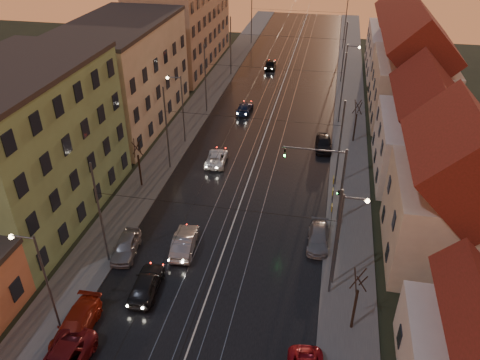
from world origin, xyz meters
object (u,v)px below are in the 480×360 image
Objects in this scene: street_lamp_3 at (347,68)px; driving_car_4 at (270,64)px; parked_left_3 at (126,246)px; driving_car_2 at (217,158)px; parked_right_2 at (324,143)px; parked_left_2 at (76,325)px; traffic_light_mast at (331,176)px; parked_right_1 at (318,238)px; driving_car_1 at (184,242)px; driving_car_0 at (146,284)px; street_lamp_0 at (41,275)px; street_lamp_1 at (344,232)px; street_lamp_2 at (180,103)px; driving_car_3 at (245,108)px.

driving_car_4 is (-12.01, 12.38, -4.13)m from street_lamp_3.
street_lamp_3 is at bearing 57.72° from parked_left_3.
parked_right_2 is at bearing -157.61° from driving_car_2.
parked_left_2 is (-3.58, -23.96, 0.10)m from driving_car_2.
traffic_light_mast reaches higher than parked_right_1.
driving_car_1 is at bearing 10.11° from parked_left_3.
driving_car_0 is at bearing 69.62° from driving_car_1.
street_lamp_0 is 23.42m from traffic_light_mast.
street_lamp_0 is 1.00× the size of street_lamp_1.
street_lamp_3 is 1.86× the size of parked_right_1.
traffic_light_mast is at bearing 43.10° from street_lamp_0.
street_lamp_2 is 20.28m from parked_left_3.
street_lamp_0 is 1.81× the size of driving_car_4.
parked_right_1 is at bearing 98.49° from driving_car_4.
parked_right_1 is at bearing -98.02° from traffic_light_mast.
street_lamp_0 is 9.32m from parked_left_3.
street_lamp_0 is at bearing -107.66° from parked_left_3.
parked_left_3 reaches higher than driving_car_2.
parked_left_2 is at bearing 77.54° from driving_car_2.
driving_car_4 is 1.03× the size of parked_right_1.
driving_car_0 is at bearing -119.43° from parked_right_2.
street_lamp_3 is at bearing 129.31° from driving_car_4.
traffic_light_mast is 42.00m from driving_car_4.
street_lamp_1 is 36.00m from street_lamp_3.
driving_car_4 is at bearing -90.85° from driving_car_3.
parked_right_1 is (11.14, -25.44, 0.01)m from driving_car_3.
driving_car_2 is at bearing 129.38° from street_lamp_1.
parked_left_2 is (1.50, 0.03, -4.17)m from street_lamp_0.
street_lamp_3 reaches higher than parked_right_2.
parked_right_1 is (10.64, 2.84, -0.14)m from driving_car_1.
driving_car_4 is at bearing 102.86° from parked_right_1.
street_lamp_2 is 1.00× the size of street_lamp_3.
driving_car_1 is 1.07× the size of parked_right_2.
street_lamp_2 is 28.32m from parked_left_2.
street_lamp_2 is 1.81× the size of driving_car_4.
street_lamp_0 reaches higher than driving_car_4.
driving_car_4 reaches higher than driving_car_2.
parked_left_3 is (-15.59, -7.80, -3.87)m from traffic_light_mast.
driving_car_2 is 1.03× the size of driving_car_3.
street_lamp_3 is 1.73× the size of driving_car_1.
street_lamp_1 is 17.21m from parked_left_3.
street_lamp_1 is at bearing 23.72° from street_lamp_0.
street_lamp_0 is 28.00m from street_lamp_2.
street_lamp_1 is at bearing 23.67° from parked_left_2.
street_lamp_0 is 21.17m from parked_right_1.
street_lamp_3 is 15.23m from parked_right_2.
driving_car_0 is 0.92× the size of parked_left_2.
parked_right_1 is at bearing 8.39° from parked_left_3.
driving_car_4 is 56.55m from parked_left_2.
parked_left_2 reaches higher than parked_right_1.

